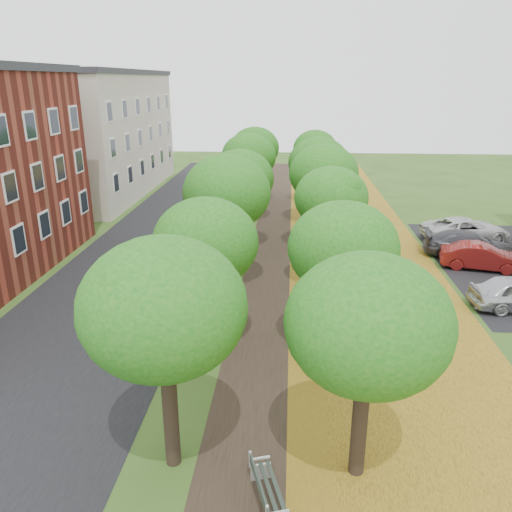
% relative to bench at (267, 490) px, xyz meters
% --- Properties ---
extents(ground, '(120.00, 120.00, 0.00)m').
position_rel_bench_xyz_m(ground, '(-0.34, 1.28, -0.46)').
color(ground, '#2D4C19').
rests_on(ground, ground).
extents(street_asphalt, '(8.00, 70.00, 0.01)m').
position_rel_bench_xyz_m(street_asphalt, '(-7.84, 16.28, -0.46)').
color(street_asphalt, black).
rests_on(street_asphalt, ground).
extents(footpath, '(3.20, 70.00, 0.01)m').
position_rel_bench_xyz_m(footpath, '(-0.34, 16.28, -0.46)').
color(footpath, black).
rests_on(footpath, ground).
extents(leaf_verge, '(7.50, 70.00, 0.01)m').
position_rel_bench_xyz_m(leaf_verge, '(4.66, 16.28, -0.46)').
color(leaf_verge, '#AD8820').
rests_on(leaf_verge, ground).
extents(tree_row_west, '(3.75, 33.75, 5.90)m').
position_rel_bench_xyz_m(tree_row_west, '(-2.54, 16.28, 3.81)').
color(tree_row_west, black).
rests_on(tree_row_west, ground).
extents(tree_row_east, '(3.75, 33.75, 5.90)m').
position_rel_bench_xyz_m(tree_row_east, '(2.26, 16.28, 3.81)').
color(tree_row_east, black).
rests_on(tree_row_east, ground).
extents(building_cream, '(10.30, 20.30, 10.40)m').
position_rel_bench_xyz_m(building_cream, '(-17.34, 34.28, 4.75)').
color(building_cream, beige).
rests_on(building_cream, ground).
extents(bench, '(1.06, 1.95, 0.89)m').
position_rel_bench_xyz_m(bench, '(0.00, 0.00, 0.00)').
color(bench, '#28322A').
rests_on(bench, ground).
extents(car_red, '(4.38, 2.31, 1.37)m').
position_rel_bench_xyz_m(car_red, '(10.66, 16.60, 0.23)').
color(car_red, maroon).
rests_on(car_red, ground).
extents(car_grey, '(5.21, 2.66, 1.45)m').
position_rel_bench_xyz_m(car_grey, '(10.66, 18.64, 0.26)').
color(car_grey, '#323237').
rests_on(car_grey, ground).
extents(car_white, '(5.74, 3.48, 1.49)m').
position_rel_bench_xyz_m(car_white, '(11.39, 21.55, 0.28)').
color(car_white, silver).
rests_on(car_white, ground).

